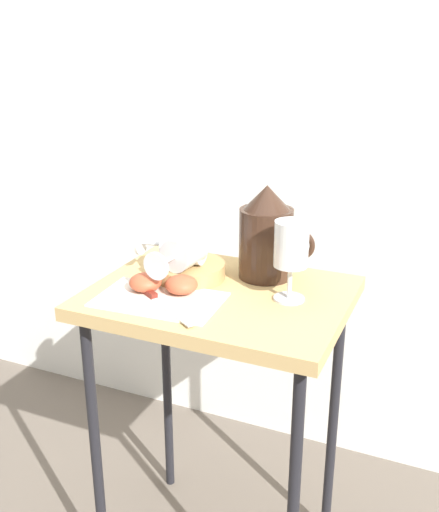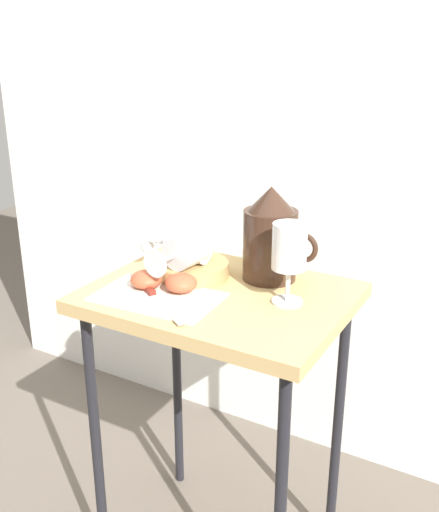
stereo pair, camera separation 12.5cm
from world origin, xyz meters
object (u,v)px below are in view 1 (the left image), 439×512
Objects in this scene: wine_glass_upright at (291,249)px; wine_glass_tipped_near at (183,252)px; pitcher at (266,241)px; knife at (154,297)px; wine_glass_tipped_far at (182,247)px; apple_half_left at (145,282)px; apple_half_right at (181,285)px; table at (219,326)px; basket_tray at (188,270)px.

wine_glass_upright is 0.24m from wine_glass_tipped_near.
pitcher is 1.04× the size of knife.
wine_glass_tipped_far is 0.12m from apple_half_left.
apple_half_right is (-0.13, -0.17, -0.06)m from pitcher.
apple_half_left is at bearing -163.63° from wine_glass_upright.
pitcher is at bearing 52.69° from apple_half_right.
wine_glass_upright is (0.09, -0.10, 0.03)m from pitcher.
wine_glass_tipped_near is 0.04m from wine_glass_tipped_far.
wine_glass_tipped_near is (-0.09, 0.01, 0.16)m from table.
apple_half_right is at bearing -127.31° from pitcher.
wine_glass_upright reaches higher than table.
pitcher reaches higher than apple_half_left.
wine_glass_upright is 0.26m from wine_glass_tipped_far.
wine_glass_tipped_near is 0.13m from knife.
wine_glass_tipped_near reaches higher than apple_half_right.
pitcher is 1.38× the size of wine_glass_tipped_near.
table is at bearing -173.24° from wine_glass_upright.
wine_glass_tipped_near is 0.75× the size of knife.
wine_glass_tipped_far is at bearing 174.39° from wine_glass_upright.
wine_glass_upright is (0.15, 0.02, 0.19)m from table.
table is 3.40× the size of pitcher.
basket_tray is 0.98× the size of wine_glass_upright.
table is 0.21m from pitcher.
apple_half_right is at bearing -72.18° from basket_tray.
pitcher is at bearing 52.64° from knife.
apple_half_left is (-0.29, -0.09, -0.09)m from wine_glass_upright.
wine_glass_upright is 0.30m from knife.
apple_half_right is at bearing -64.23° from wine_glass_tipped_far.
pitcher is 0.19m from wine_glass_tipped_far.
pitcher is 0.14m from wine_glass_upright.
wine_glass_upright is 0.32m from apple_half_left.
basket_tray is 0.14m from knife.
apple_half_right is at bearing 52.48° from knife.
wine_glass_tipped_near is at bearing -60.39° from wine_glass_tipped_far.
basket_tray is at bearing -5.37° from wine_glass_tipped_far.
table is 0.14m from basket_tray.
table is 0.18m from wine_glass_tipped_near.
wine_glass_tipped_far reaches higher than apple_half_left.
pitcher is 3.07× the size of apple_half_left.
apple_half_left is at bearing -154.44° from table.
wine_glass_tipped_near is at bearing -178.39° from wine_glass_upright.
wine_glass_upright reaches higher than knife.
knife is (0.04, -0.03, -0.01)m from apple_half_left.
wine_glass_tipped_near is 2.22× the size of apple_half_right.
wine_glass_upright is (0.24, -0.02, 0.09)m from basket_tray.
wine_glass_tipped_near is at bearing 57.64° from apple_half_left.
apple_half_right is (0.03, -0.06, -0.05)m from wine_glass_tipped_near.
table is at bearing 36.65° from apple_half_right.
apple_half_left reaches higher than table.
knife is at bearing -87.60° from wine_glass_tipped_far.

